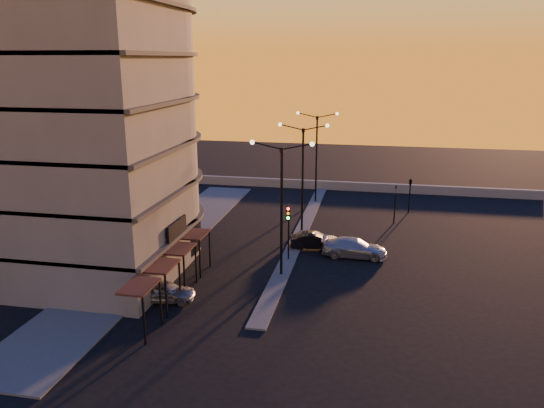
{
  "coord_description": "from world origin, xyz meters",
  "views": [
    {
      "loc": [
        6.2,
        -34.01,
        14.7
      ],
      "look_at": [
        -1.67,
        4.99,
        3.76
      ],
      "focal_mm": 35.0,
      "sensor_mm": 36.0,
      "label": 1
    }
  ],
  "objects": [
    {
      "name": "ground",
      "position": [
        0.0,
        0.0,
        0.0
      ],
      "size": [
        120.0,
        120.0,
        0.0
      ],
      "primitive_type": "plane",
      "color": "black",
      "rests_on": "ground"
    },
    {
      "name": "sidewalk_west",
      "position": [
        -10.5,
        4.0,
        0.06
      ],
      "size": [
        5.0,
        40.0,
        0.12
      ],
      "primitive_type": "cube",
      "color": "#51514E",
      "rests_on": "ground"
    },
    {
      "name": "median",
      "position": [
        0.0,
        10.0,
        0.06
      ],
      "size": [
        1.2,
        36.0,
        0.12
      ],
      "primitive_type": "cube",
      "color": "#51514E",
      "rests_on": "ground"
    },
    {
      "name": "parapet",
      "position": [
        2.0,
        26.0,
        0.5
      ],
      "size": [
        44.0,
        0.5,
        1.0
      ],
      "primitive_type": "cube",
      "color": "gray",
      "rests_on": "ground"
    },
    {
      "name": "building",
      "position": [
        -14.0,
        0.03,
        11.91
      ],
      "size": [
        14.35,
        17.08,
        25.0
      ],
      "color": "slate",
      "rests_on": "ground"
    },
    {
      "name": "streetlamp_near",
      "position": [
        0.0,
        0.0,
        5.59
      ],
      "size": [
        4.32,
        0.32,
        9.51
      ],
      "color": "black",
      "rests_on": "ground"
    },
    {
      "name": "streetlamp_mid",
      "position": [
        0.0,
        10.0,
        5.59
      ],
      "size": [
        4.32,
        0.32,
        9.51
      ],
      "color": "black",
      "rests_on": "ground"
    },
    {
      "name": "streetlamp_far",
      "position": [
        0.0,
        20.0,
        5.59
      ],
      "size": [
        4.32,
        0.32,
        9.51
      ],
      "color": "black",
      "rests_on": "ground"
    },
    {
      "name": "traffic_light_main",
      "position": [
        0.0,
        2.87,
        2.89
      ],
      "size": [
        0.28,
        0.44,
        4.25
      ],
      "color": "black",
      "rests_on": "ground"
    },
    {
      "name": "signal_east_a",
      "position": [
        8.0,
        14.0,
        1.93
      ],
      "size": [
        0.13,
        0.16,
        3.6
      ],
      "color": "black",
      "rests_on": "ground"
    },
    {
      "name": "signal_east_b",
      "position": [
        9.5,
        18.0,
        3.1
      ],
      "size": [
        0.42,
        1.99,
        3.6
      ],
      "color": "black",
      "rests_on": "ground"
    },
    {
      "name": "car_hatchback",
      "position": [
        -6.5,
        -5.49,
        0.67
      ],
      "size": [
        4.13,
        2.16,
        1.34
      ],
      "primitive_type": "imported",
      "rotation": [
        0.0,
        0.0,
        1.72
      ],
      "color": "gray",
      "rests_on": "ground"
    },
    {
      "name": "car_sedan",
      "position": [
        1.64,
        5.94,
        0.65
      ],
      "size": [
        4.09,
        1.95,
        1.29
      ],
      "primitive_type": "imported",
      "rotation": [
        0.0,
        0.0,
        1.72
      ],
      "color": "black",
      "rests_on": "ground"
    },
    {
      "name": "car_wagon",
      "position": [
        4.83,
        4.71,
        0.72
      ],
      "size": [
        4.98,
        2.11,
        1.43
      ],
      "primitive_type": "imported",
      "rotation": [
        0.0,
        0.0,
        1.55
      ],
      "color": "#AEB0B6",
      "rests_on": "ground"
    }
  ]
}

